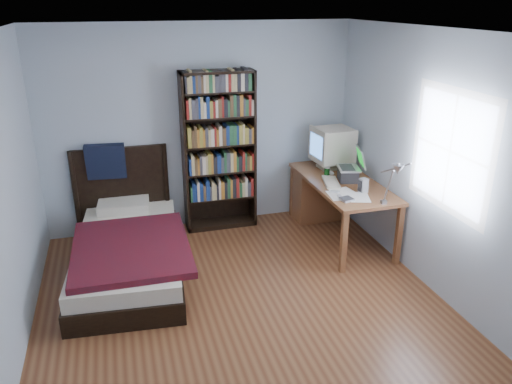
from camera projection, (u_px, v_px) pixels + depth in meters
room at (248, 186)px, 4.22m from camera, size 4.20×4.24×2.50m
desk at (325, 192)px, 6.40m from camera, size 0.75×1.66×0.73m
crt_monitor at (332, 145)px, 6.22m from camera, size 0.48×0.44×0.52m
laptop at (350, 172)px, 5.84m from camera, size 0.38×0.37×0.39m
desk_lamp at (396, 173)px, 4.71m from camera, size 0.22×0.49×0.58m
keyboard at (331, 182)px, 5.78m from camera, size 0.26×0.44×0.04m
speaker at (363, 185)px, 5.50m from camera, size 0.09×0.09×0.16m
soda_can at (327, 172)px, 5.97m from camera, size 0.06×0.06×0.11m
mouse at (331, 173)px, 6.08m from camera, size 0.07×0.12×0.04m
phone_silver at (335, 192)px, 5.51m from camera, size 0.10×0.11×0.02m
phone_grey at (340, 196)px, 5.38m from camera, size 0.06×0.09×0.02m
external_drive at (347, 199)px, 5.29m from camera, size 0.14×0.14×0.03m
bookshelf at (219, 152)px, 6.09m from camera, size 0.88×0.30×1.96m
bed at (128, 247)px, 5.33m from camera, size 1.25×2.22×1.16m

